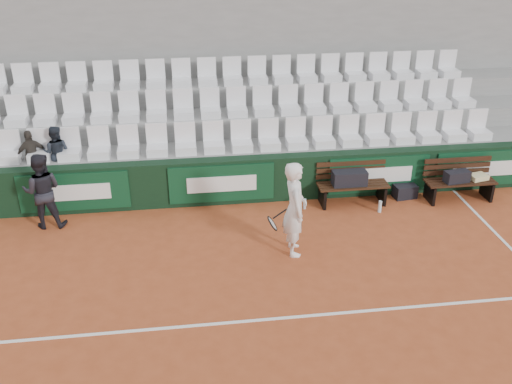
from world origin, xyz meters
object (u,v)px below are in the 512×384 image
at_px(sports_bag_right, 457,177).
at_px(sports_bag_ground, 405,191).
at_px(sports_bag_left, 349,178).
at_px(spectator_c, 53,132).
at_px(water_bottle_near, 305,204).
at_px(tennis_player, 295,209).
at_px(bench_left, 352,194).
at_px(spectator_b, 28,135).
at_px(ball_kid, 42,191).
at_px(bench_right, 459,190).
at_px(water_bottle_far, 380,207).

distance_m(sports_bag_right, sports_bag_ground, 1.12).
bearing_deg(sports_bag_left, spectator_c, 171.22).
bearing_deg(spectator_c, sports_bag_right, 178.16).
relative_size(water_bottle_near, tennis_player, 0.13).
xyz_separation_m(bench_left, tennis_player, (-1.60, -1.71, 0.67)).
xyz_separation_m(spectator_b, spectator_c, (0.50, 0.00, 0.04)).
bearing_deg(ball_kid, bench_right, -179.69).
relative_size(bench_right, sports_bag_right, 2.84).
bearing_deg(sports_bag_left, sports_bag_right, -4.03).
distance_m(bench_right, spectator_c, 8.63).
xyz_separation_m(bench_left, water_bottle_far, (0.47, -0.46, -0.10)).
relative_size(sports_bag_right, water_bottle_far, 2.07).
xyz_separation_m(bench_right, sports_bag_right, (-0.12, -0.04, 0.35)).
relative_size(water_bottle_far, spectator_c, 0.22).
height_order(bench_left, sports_bag_ground, bench_left).
bearing_deg(spectator_c, water_bottle_far, 173.75).
bearing_deg(sports_bag_right, bench_left, 175.58).
relative_size(sports_bag_right, spectator_c, 0.46).
relative_size(sports_bag_ground, water_bottle_near, 2.11).
distance_m(sports_bag_left, spectator_b, 6.67).
relative_size(sports_bag_ground, ball_kid, 0.31).
xyz_separation_m(ball_kid, spectator_b, (-0.36, 1.06, 0.77)).
bearing_deg(spectator_c, sports_bag_ground, 179.30).
distance_m(bench_left, sports_bag_ground, 1.23).
bearing_deg(bench_left, spectator_b, 172.07).
height_order(bench_right, tennis_player, tennis_player).
relative_size(sports_bag_left, sports_bag_right, 1.36).
distance_m(water_bottle_near, tennis_player, 1.86).
relative_size(sports_bag_ground, spectator_b, 0.45).
xyz_separation_m(sports_bag_left, spectator_b, (-6.53, 0.93, 0.94)).
bearing_deg(tennis_player, water_bottle_near, 71.04).
distance_m(bench_left, water_bottle_near, 1.07).
bearing_deg(sports_bag_left, sports_bag_ground, 5.10).
bearing_deg(bench_right, tennis_player, -158.08).
xyz_separation_m(bench_left, spectator_c, (-6.13, 0.92, 1.35)).
xyz_separation_m(bench_right, sports_bag_left, (-2.42, 0.12, 0.38)).
bearing_deg(spectator_c, water_bottle_near, 174.01).
distance_m(water_bottle_far, ball_kid, 6.77).
bearing_deg(bench_right, water_bottle_near, 179.81).
bearing_deg(bench_left, bench_right, -3.20).
relative_size(sports_bag_left, ball_kid, 0.47).
relative_size(bench_left, spectator_c, 1.30).
xyz_separation_m(sports_bag_ground, water_bottle_far, (-0.75, -0.57, -0.02)).
height_order(sports_bag_ground, tennis_player, tennis_player).
bearing_deg(water_bottle_near, bench_left, 6.46).
distance_m(tennis_player, spectator_b, 5.71).
height_order(sports_bag_ground, ball_kid, ball_kid).
height_order(bench_left, tennis_player, tennis_player).
height_order(ball_kid, spectator_b, spectator_b).
distance_m(sports_bag_ground, ball_kid, 7.52).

